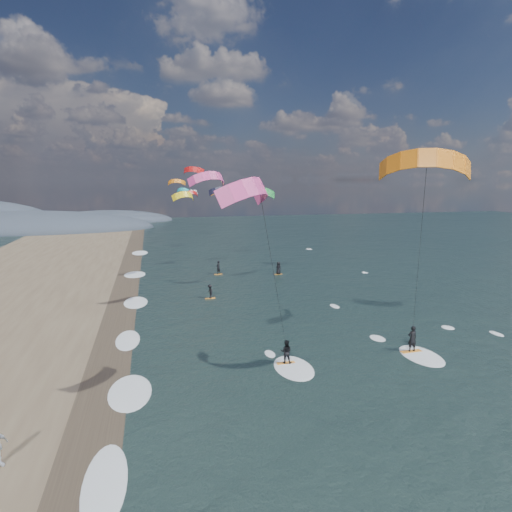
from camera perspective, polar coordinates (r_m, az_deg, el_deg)
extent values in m
plane|color=black|center=(24.69, 9.58, -21.12)|extent=(260.00, 260.00, 0.00)
cube|color=#382D23|center=(32.10, -19.11, -13.86)|extent=(3.00, 240.00, 0.00)
ellipsoid|color=#3D4756|center=(123.98, -28.39, 3.00)|extent=(64.00, 24.00, 10.00)
ellipsoid|color=#3D4756|center=(140.49, -19.24, 4.35)|extent=(40.00, 18.00, 7.00)
cube|color=orange|center=(34.91, 20.01, -11.88)|extent=(1.60, 0.48, 0.07)
imported|color=black|center=(34.55, 20.11, -10.30)|extent=(0.72, 0.48, 1.98)
ellipsoid|color=white|center=(34.48, 21.18, -12.30)|extent=(2.60, 4.20, 0.12)
cylinder|color=black|center=(29.36, 20.88, -0.62)|extent=(0.02, 0.02, 14.54)
cube|color=orange|center=(31.09, 4.01, -14.06)|extent=(1.32, 0.41, 0.06)
imported|color=black|center=(30.74, 4.03, -12.58)|extent=(0.99, 0.90, 1.67)
ellipsoid|color=white|center=(30.50, 5.04, -14.63)|extent=(2.60, 4.20, 0.12)
cylinder|color=black|center=(25.66, 2.52, -3.11)|extent=(0.02, 0.02, 13.14)
cube|color=orange|center=(47.09, -6.13, -5.62)|extent=(1.10, 0.35, 0.05)
imported|color=black|center=(46.89, -6.15, -4.69)|extent=(0.84, 1.11, 1.53)
cube|color=orange|center=(58.63, 3.00, -2.43)|extent=(1.10, 0.35, 0.05)
imported|color=black|center=(58.44, 3.01, -1.60)|extent=(0.91, 0.99, 1.70)
cube|color=orange|center=(58.78, -5.04, -2.42)|extent=(1.10, 0.35, 0.05)
imported|color=black|center=(58.58, -5.06, -1.54)|extent=(0.78, 0.76, 1.81)
ellipsoid|color=white|center=(21.58, -18.69, -26.68)|extent=(2.40, 5.40, 0.11)
ellipsoid|color=white|center=(28.39, -17.33, -17.05)|extent=(2.40, 5.40, 0.11)
ellipsoid|color=white|center=(36.63, -16.51, -10.68)|extent=(2.40, 5.40, 0.11)
ellipsoid|color=white|center=(47.09, -15.94, -5.99)|extent=(2.40, 5.40, 0.11)
ellipsoid|color=white|center=(60.67, -15.50, -2.39)|extent=(2.40, 5.40, 0.11)
ellipsoid|color=white|center=(78.35, -15.16, 0.40)|extent=(2.40, 5.40, 0.11)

